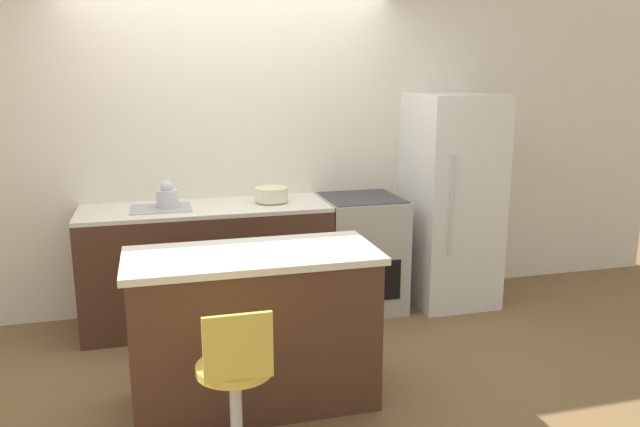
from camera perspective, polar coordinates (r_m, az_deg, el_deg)
ground_plane at (r=4.75m, az=-6.27°, el=-10.91°), size 14.00×14.00×0.00m
wall_back at (r=5.07m, az=-7.84°, el=5.83°), size 8.00×0.06×2.60m
back_counter at (r=4.88m, az=-10.25°, el=-4.64°), size 1.85×0.64×0.93m
kitchen_island at (r=3.67m, az=-6.05°, el=-10.40°), size 1.42×0.64×0.92m
oven_range at (r=5.12m, az=3.77°, el=-3.59°), size 0.62×0.65×0.93m
refrigerator at (r=5.28m, az=11.87°, el=1.21°), size 0.65×0.74×1.74m
stool_chair at (r=3.11m, az=-7.66°, el=-16.02°), size 0.37×0.37×0.86m
kettle at (r=4.76m, az=-13.80°, el=1.54°), size 0.16×0.16×0.20m
mixing_bowl at (r=4.84m, az=-4.47°, el=1.75°), size 0.26×0.26×0.11m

